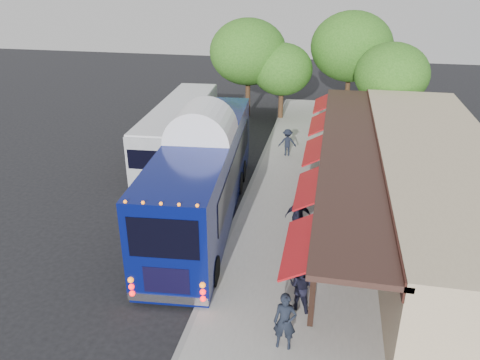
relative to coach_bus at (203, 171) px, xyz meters
The scene contains 15 objects.
ground 3.69m from the coach_bus, 60.23° to the right, with size 90.00×90.00×0.00m, color black.
sidewalk 6.97m from the coach_bus, 12.80° to the left, with size 10.00×40.00×0.15m, color #9E9B93.
curb 3.03m from the coach_bus, 44.33° to the left, with size 0.20×40.00×0.16m, color gray.
station_shelter 9.95m from the coach_bus, ahead, with size 8.15×20.00×3.60m.
coach_bus is the anchor object (origin of this frame).
city_bus 8.21m from the coach_bus, 115.47° to the left, with size 3.25×11.69×3.10m.
ped_a 8.87m from the coach_bus, 59.05° to the right, with size 0.68×0.44×1.85m, color black.
ped_b 7.59m from the coach_bus, 49.61° to the right, with size 0.86×0.67×1.76m, color black.
ped_c 4.64m from the coach_bus, 14.04° to the right, with size 1.08×0.45×1.84m, color black.
ped_d 8.74m from the coach_bus, 70.27° to the left, with size 1.06×0.61×1.64m, color black.
sign_board 5.50m from the coach_bus, ahead, with size 0.21×0.48×1.08m.
tree_left 16.05m from the coach_bus, 84.32° to the left, with size 4.41×4.41×5.64m.
tree_mid 19.64m from the coach_bus, 70.72° to the left, with size 6.04×6.04×7.73m.
tree_right 16.61m from the coach_bus, 56.90° to the left, with size 4.82×4.82×6.18m.
tree_far 16.62m from the coach_bus, 93.58° to the left, with size 5.67×5.67×7.26m.
Camera 1 is at (3.90, -15.71, 10.42)m, focal length 35.00 mm.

